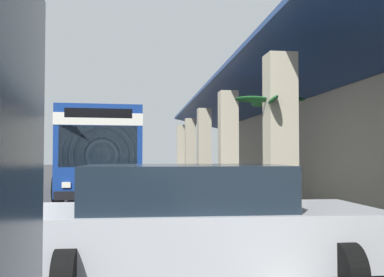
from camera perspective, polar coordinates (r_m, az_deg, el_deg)
The scene contains 5 objects.
ground at distance 19.48m, azimuth 10.65°, elevation -6.80°, with size 120.00×120.00×0.00m, color #38383A.
curb_strip at distance 16.30m, azimuth -1.23°, elevation -7.54°, with size 37.04×0.50×0.12m, color #9E998E.
transit_bus at distance 18.85m, azimuth -11.66°, elevation -1.31°, with size 11.38×3.45×3.34m.
parked_sedan_silver at distance 5.72m, azimuth 0.50°, elevation -10.59°, with size 2.46×4.41×1.47m.
potted_palm at distance 8.90m, azimuth 10.00°, elevation -7.75°, with size 1.58×1.45×2.79m.
Camera 1 is at (18.54, 2.22, 1.59)m, focal length 42.03 mm.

